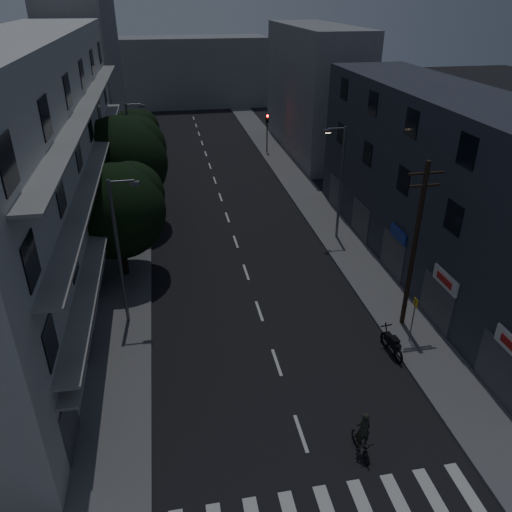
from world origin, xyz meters
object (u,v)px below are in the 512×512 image
object	(u,v)px
cyclist	(362,439)
utility_pole	(415,244)
motorcycle	(392,344)
bus_stop_sign	(414,312)

from	to	relation	value
cyclist	utility_pole	bearing A→B (deg)	51.69
utility_pole	motorcycle	world-z (taller)	utility_pole
cyclist	motorcycle	bearing A→B (deg)	52.34
utility_pole	motorcycle	bearing A→B (deg)	-126.41
motorcycle	utility_pole	bearing A→B (deg)	48.81
bus_stop_sign	cyclist	distance (m)	7.95
utility_pole	bus_stop_sign	size ratio (longest dim) A/B	3.56
bus_stop_sign	motorcycle	distance (m)	1.95
utility_pole	cyclist	xyz separation A→B (m)	(-5.30, -7.63, -4.17)
utility_pole	bus_stop_sign	world-z (taller)	utility_pole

